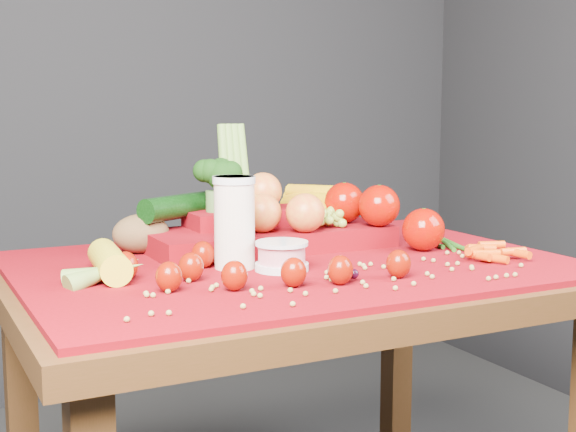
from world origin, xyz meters
name	(u,v)px	position (x,y,z in m)	size (l,w,h in m)	color
table	(292,314)	(0.00, 0.00, 0.66)	(1.10, 0.80, 0.75)	#35210C
red_cloth	(293,264)	(0.00, 0.00, 0.76)	(1.05, 0.75, 0.01)	maroon
milk_glass	(234,219)	(-0.13, -0.01, 0.86)	(0.08, 0.08, 0.17)	beige
yogurt_bowl	(282,255)	(-0.06, -0.07, 0.79)	(0.10, 0.10, 0.05)	silver
strawberry_scatter	(244,267)	(-0.16, -0.13, 0.79)	(0.48, 0.28, 0.06)	#7D0E01
dark_grape_cluster	(338,273)	(-0.01, -0.19, 0.78)	(0.06, 0.05, 0.03)	black
soybean_scatter	(344,279)	(0.00, -0.20, 0.77)	(0.84, 0.24, 0.01)	#9F8B44
corn_ear	(106,269)	(-0.37, -0.01, 0.78)	(0.20, 0.24, 0.06)	gold
potato	(141,234)	(-0.24, 0.22, 0.80)	(0.12, 0.09, 0.08)	brown
baby_carrot_pile	(491,251)	(0.37, -0.15, 0.78)	(0.17, 0.17, 0.03)	#DB4507
green_bean_pile	(448,245)	(0.37, -0.01, 0.77)	(0.14, 0.12, 0.01)	#215B14
produce_mound	(284,219)	(0.05, 0.15, 0.82)	(0.60, 0.38, 0.27)	maroon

